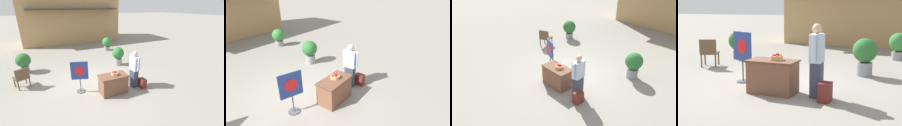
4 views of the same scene
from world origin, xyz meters
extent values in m
plane|color=gray|center=(0.00, 0.00, 0.00)|extent=(120.00, 120.00, 0.00)
cube|color=brown|center=(0.38, -0.95, 0.37)|extent=(1.10, 0.61, 0.74)
cube|color=brown|center=(0.38, -0.95, 0.76)|extent=(1.17, 0.65, 0.04)
cylinder|color=tan|center=(0.47, -0.92, 0.83)|extent=(0.30, 0.30, 0.10)
sphere|color=red|center=(0.57, -0.92, 0.87)|extent=(0.08, 0.08, 0.08)
sphere|color=#A30F14|center=(0.52, -0.83, 0.87)|extent=(0.08, 0.08, 0.08)
sphere|color=red|center=(0.42, -0.83, 0.87)|extent=(0.08, 0.08, 0.08)
sphere|color=#A30F14|center=(0.37, -0.90, 0.87)|extent=(0.08, 0.08, 0.08)
sphere|color=red|center=(0.41, -1.00, 0.87)|extent=(0.08, 0.08, 0.08)
sphere|color=red|center=(0.53, -1.00, 0.87)|extent=(0.08, 0.08, 0.08)
sphere|color=red|center=(0.49, -0.90, 0.91)|extent=(0.08, 0.08, 0.08)
sphere|color=#A30F14|center=(0.46, -0.93, 0.91)|extent=(0.08, 0.08, 0.08)
sphere|color=#A30F14|center=(0.48, -0.94, 0.91)|extent=(0.08, 0.08, 0.08)
cube|color=#33384C|center=(1.44, -0.88, 0.40)|extent=(0.26, 0.36, 0.80)
cube|color=silver|center=(1.44, -0.88, 1.11)|extent=(0.29, 0.44, 0.63)
sphere|color=tan|center=(1.44, -0.88, 1.54)|extent=(0.22, 0.22, 0.22)
cylinder|color=silver|center=(1.46, -1.14, 1.13)|extent=(0.09, 0.09, 0.58)
cylinder|color=silver|center=(1.42, -0.62, 1.13)|extent=(0.09, 0.09, 0.58)
cube|color=maroon|center=(1.72, -1.15, 0.21)|extent=(0.24, 0.34, 0.42)
cylinder|color=#4C4C51|center=(-0.83, -0.31, 0.01)|extent=(0.36, 0.36, 0.03)
cylinder|color=#4C4C51|center=(-0.83, -0.31, 0.31)|extent=(0.04, 0.04, 0.55)
cube|color=navy|center=(-0.83, -0.31, 0.97)|extent=(0.67, 0.25, 0.77)
cylinder|color=red|center=(-0.84, -0.33, 0.97)|extent=(0.37, 0.13, 0.39)
cylinder|color=brown|center=(-3.40, 1.35, 0.21)|extent=(0.05, 0.05, 0.42)
cylinder|color=brown|center=(-2.96, 1.54, 0.21)|extent=(0.05, 0.05, 0.42)
cylinder|color=brown|center=(-3.21, 0.92, 0.21)|extent=(0.05, 0.05, 0.42)
cylinder|color=brown|center=(-2.78, 1.11, 0.21)|extent=(0.05, 0.05, 0.42)
cube|color=brown|center=(-3.09, 1.23, 0.45)|extent=(0.72, 0.72, 0.06)
cube|color=brown|center=(-2.99, 1.00, 0.71)|extent=(0.53, 0.28, 0.45)
cylinder|color=gray|center=(2.04, 1.75, 0.20)|extent=(0.46, 0.46, 0.40)
sphere|color=#28662D|center=(2.04, 1.75, 0.75)|extent=(0.71, 0.71, 0.71)
cylinder|color=gray|center=(-3.07, 2.98, 0.16)|extent=(0.43, 0.43, 0.32)
sphere|color=#28662D|center=(-3.07, 2.98, 0.70)|extent=(0.75, 0.75, 0.75)
camera|label=1|loc=(-2.04, -5.86, 3.43)|focal=24.00mm
camera|label=2|loc=(-3.46, -3.85, 3.64)|focal=28.00mm
camera|label=3|loc=(5.95, -5.66, 4.76)|focal=35.00mm
camera|label=4|loc=(3.57, -7.35, 2.01)|focal=50.00mm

